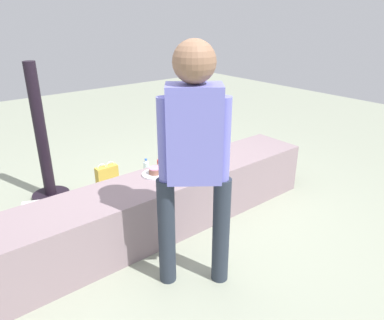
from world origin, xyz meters
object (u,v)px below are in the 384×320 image
Objects in this scene: adult_standing at (194,150)px; cake_box_white at (40,212)px; party_cup_red at (161,164)px; water_bottle_near_gift at (146,167)px; cake_plate at (155,172)px; gift_bag at (107,180)px; child_seated at (192,145)px.

cake_box_white is (-0.58, 1.51, -0.92)m from adult_standing.
cake_box_white is at bearing -170.63° from party_cup_red.
water_bottle_near_gift reaches higher than cake_box_white.
cake_plate is 0.71× the size of cake_box_white.
cake_plate reaches higher than gift_bag.
gift_bag reaches higher than water_bottle_near_gift.
cake_plate is 0.65× the size of gift_bag.
water_bottle_near_gift is (0.16, 1.04, -0.60)m from child_seated.
cake_plate is at bearing -44.14° from cake_box_white.
water_bottle_near_gift is 0.60× the size of cake_box_white.
gift_bag is (-0.07, 0.79, -0.34)m from cake_plate.
adult_standing reaches higher than party_cup_red.
gift_bag is (-0.40, 0.88, -0.54)m from child_seated.
party_cup_red is (0.40, 1.09, -0.64)m from child_seated.
gift_bag is 0.83m from party_cup_red.
adult_standing is at bearing -69.03° from cake_box_white.
adult_standing is 8.50× the size of water_bottle_near_gift.
cake_box_white is (-1.10, 0.84, -0.64)m from child_seated.
water_bottle_near_gift reaches higher than party_cup_red.
child_seated is 1.21m from water_bottle_near_gift.
cake_box_white is (-0.77, 0.75, -0.44)m from cake_plate.
cake_box_white is (-1.50, -0.25, 0.01)m from party_cup_red.
gift_bag is at bearing 85.26° from adult_standing.
child_seated reaches higher than party_cup_red.
gift_bag is at bearing 114.24° from child_seated.
adult_standing is 2.19m from party_cup_red.
child_seated reaches higher than cake_box_white.
cake_plate is at bearing 164.85° from child_seated.
party_cup_red is at bearing 62.23° from adult_standing.
cake_plate reaches higher than party_cup_red.
child_seated is at bearing 51.75° from adult_standing.
cake_box_white is at bearing 110.97° from adult_standing.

